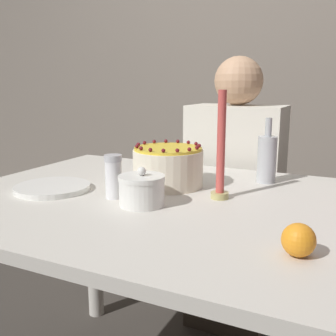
{
  "coord_description": "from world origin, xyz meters",
  "views": [
    {
      "loc": [
        0.49,
        -0.97,
        1.08
      ],
      "look_at": [
        -0.04,
        0.12,
        0.82
      ],
      "focal_mm": 42.0,
      "sensor_mm": 36.0,
      "label": 1
    }
  ],
  "objects_px": {
    "bottle": "(267,158)",
    "cake": "(168,167)",
    "sugar_shaker": "(113,176)",
    "sugar_bowl": "(142,190)",
    "person_man_blue_shirt": "(234,212)",
    "candle": "(221,155)"
  },
  "relations": [
    {
      "from": "bottle",
      "to": "sugar_bowl",
      "type": "bearing_deg",
      "value": -121.55
    },
    {
      "from": "person_man_blue_shirt",
      "to": "cake",
      "type": "bearing_deg",
      "value": 83.35
    },
    {
      "from": "sugar_shaker",
      "to": "bottle",
      "type": "xyz_separation_m",
      "value": [
        0.35,
        0.37,
        0.02
      ]
    },
    {
      "from": "sugar_bowl",
      "to": "candle",
      "type": "distance_m",
      "value": 0.24
    },
    {
      "from": "sugar_bowl",
      "to": "person_man_blue_shirt",
      "type": "distance_m",
      "value": 0.82
    },
    {
      "from": "sugar_bowl",
      "to": "bottle",
      "type": "relative_size",
      "value": 0.59
    },
    {
      "from": "sugar_bowl",
      "to": "sugar_shaker",
      "type": "xyz_separation_m",
      "value": [
        -0.11,
        0.03,
        0.02
      ]
    },
    {
      "from": "sugar_shaker",
      "to": "bottle",
      "type": "bearing_deg",
      "value": 46.73
    },
    {
      "from": "cake",
      "to": "bottle",
      "type": "relative_size",
      "value": 1.04
    },
    {
      "from": "cake",
      "to": "person_man_blue_shirt",
      "type": "xyz_separation_m",
      "value": [
        0.06,
        0.55,
        -0.3
      ]
    },
    {
      "from": "bottle",
      "to": "person_man_blue_shirt",
      "type": "height_order",
      "value": "person_man_blue_shirt"
    },
    {
      "from": "cake",
      "to": "sugar_bowl",
      "type": "bearing_deg",
      "value": -83.0
    },
    {
      "from": "cake",
      "to": "sugar_bowl",
      "type": "relative_size",
      "value": 1.77
    },
    {
      "from": "candle",
      "to": "person_man_blue_shirt",
      "type": "xyz_separation_m",
      "value": [
        -0.13,
        0.61,
        -0.37
      ]
    },
    {
      "from": "candle",
      "to": "bottle",
      "type": "xyz_separation_m",
      "value": [
        0.08,
        0.25,
        -0.04
      ]
    },
    {
      "from": "sugar_bowl",
      "to": "sugar_shaker",
      "type": "height_order",
      "value": "sugar_shaker"
    },
    {
      "from": "sugar_shaker",
      "to": "person_man_blue_shirt",
      "type": "height_order",
      "value": "person_man_blue_shirt"
    },
    {
      "from": "sugar_shaker",
      "to": "candle",
      "type": "relative_size",
      "value": 0.41
    },
    {
      "from": "sugar_shaker",
      "to": "person_man_blue_shirt",
      "type": "bearing_deg",
      "value": 78.98
    },
    {
      "from": "sugar_bowl",
      "to": "bottle",
      "type": "xyz_separation_m",
      "value": [
        0.24,
        0.4,
        0.04
      ]
    },
    {
      "from": "bottle",
      "to": "cake",
      "type": "bearing_deg",
      "value": -145.98
    },
    {
      "from": "candle",
      "to": "person_man_blue_shirt",
      "type": "distance_m",
      "value": 0.72
    }
  ]
}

